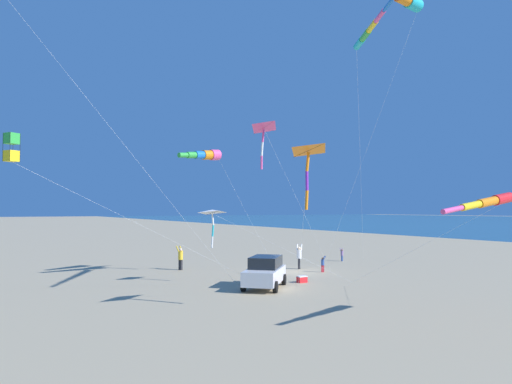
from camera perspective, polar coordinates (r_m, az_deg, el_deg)
ground_plane at (r=36.03m, az=4.49°, el=-9.57°), size 600.00×600.00×0.00m
parked_car at (r=28.61m, az=1.08°, el=-9.60°), size 4.27×4.42×1.85m
cooler_box at (r=30.87m, az=5.56°, el=-10.43°), size 0.62×0.42×0.42m
person_adult_flyer at (r=37.60m, az=5.23°, el=-7.64°), size 0.67×0.69×1.93m
person_child_green_jacket at (r=37.33m, az=-9.10°, el=-7.73°), size 0.54×0.63×1.85m
person_child_grey_jacket at (r=35.95m, az=8.06°, el=-8.51°), size 0.42×0.36×1.21m
person_bystander_far at (r=43.78m, az=10.33°, el=-7.37°), size 0.35×0.41×1.18m
kite_delta_blue_topmost at (r=34.13m, az=0.87°, el=7.76°), size 6.61×2.15×11.06m
kite_windsock_long_streamer_right at (r=34.78m, az=-6.21°, el=4.46°), size 8.64×1.73×9.17m
kite_box_white_trailing at (r=26.26m, az=-27.37°, el=4.78°), size 14.58×0.86×8.44m
kite_delta_purple_drifting at (r=30.31m, az=-5.29°, el=-2.51°), size 8.79×4.86×4.76m
kite_delta_black_fish_shape at (r=21.92m, az=6.29°, el=4.99°), size 4.82×7.04×7.80m
kite_windsock_magenta_far_left at (r=21.63m, az=26.25°, el=-1.07°), size 5.52×10.94×5.44m
kite_windsock_checkered_midright at (r=29.39m, az=13.29°, el=18.17°), size 13.56×16.87×15.20m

